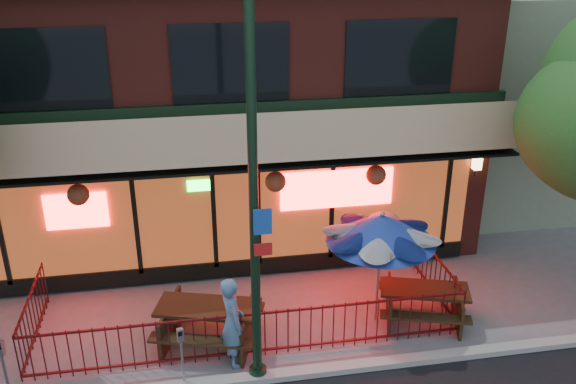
# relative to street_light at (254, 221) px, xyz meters

# --- Properties ---
(ground) EXTENTS (80.00, 80.00, 0.00)m
(ground) POSITION_rel_street_light_xyz_m (-0.00, 0.40, -3.15)
(ground) COLOR gray
(ground) RESTS_ON ground
(curb) EXTENTS (80.00, 0.25, 0.12)m
(curb) POSITION_rel_street_light_xyz_m (-0.00, -0.10, -3.09)
(curb) COLOR #999993
(curb) RESTS_ON ground
(restaurant_building) EXTENTS (12.96, 9.49, 8.05)m
(restaurant_building) POSITION_rel_street_light_xyz_m (-0.00, 7.51, 0.98)
(restaurant_building) COLOR maroon
(restaurant_building) RESTS_ON ground
(neighbor_building) EXTENTS (6.00, 7.00, 6.00)m
(neighbor_building) POSITION_rel_street_light_xyz_m (9.00, 8.10, -0.15)
(neighbor_building) COLOR gray
(neighbor_building) RESTS_ON ground
(patio_fence) EXTENTS (8.44, 2.62, 1.00)m
(patio_fence) POSITION_rel_street_light_xyz_m (-0.00, 0.91, -2.52)
(patio_fence) COLOR #4A0F11
(patio_fence) RESTS_ON ground
(street_light) EXTENTS (0.43, 0.32, 7.00)m
(street_light) POSITION_rel_street_light_xyz_m (0.00, 0.00, 0.00)
(street_light) COLOR black
(street_light) RESTS_ON ground
(picnic_table_left) EXTENTS (2.33, 2.02, 0.85)m
(picnic_table_left) POSITION_rel_street_light_xyz_m (-0.80, 1.18, -2.59)
(picnic_table_left) COLOR #332212
(picnic_table_left) RESTS_ON ground
(picnic_table_right) EXTENTS (2.11, 1.84, 0.77)m
(picnic_table_right) POSITION_rel_street_light_xyz_m (3.60, 1.17, -2.65)
(picnic_table_right) COLOR #312311
(picnic_table_right) RESTS_ON ground
(patio_umbrella) EXTENTS (2.17, 2.17, 2.48)m
(patio_umbrella) POSITION_rel_street_light_xyz_m (2.65, 1.36, -1.03)
(patio_umbrella) COLOR gray
(patio_umbrella) RESTS_ON ground
(pedestrian) EXTENTS (0.56, 0.74, 1.80)m
(pedestrian) POSITION_rel_street_light_xyz_m (-0.39, 0.50, -2.25)
(pedestrian) COLOR teal
(pedestrian) RESTS_ON ground
(parking_meter_near) EXTENTS (0.13, 0.12, 1.21)m
(parking_meter_near) POSITION_rel_street_light_xyz_m (-1.32, 0.00, -2.33)
(parking_meter_near) COLOR #9FA1A8
(parking_meter_near) RESTS_ON ground
(parking_meter_far) EXTENTS (0.14, 0.12, 1.40)m
(parking_meter_far) POSITION_rel_street_light_xyz_m (-4.20, -0.08, -2.20)
(parking_meter_far) COLOR #95989D
(parking_meter_far) RESTS_ON ground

